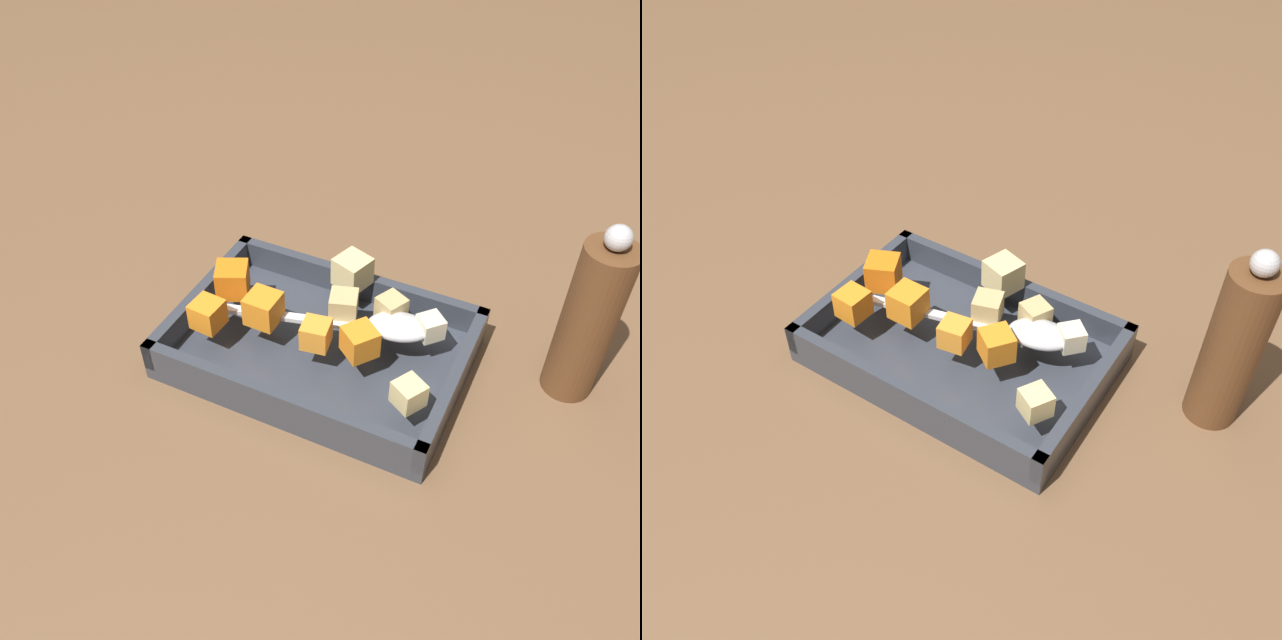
{
  "view_description": "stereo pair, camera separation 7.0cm",
  "coord_description": "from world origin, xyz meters",
  "views": [
    {
      "loc": [
        0.23,
        -0.44,
        0.54
      ],
      "look_at": [
        0.01,
        0.02,
        0.06
      ],
      "focal_mm": 38.72,
      "sensor_mm": 36.0,
      "label": 1
    },
    {
      "loc": [
        0.3,
        -0.41,
        0.54
      ],
      "look_at": [
        0.01,
        0.02,
        0.06
      ],
      "focal_mm": 38.72,
      "sensor_mm": 36.0,
      "label": 2
    }
  ],
  "objects": [
    {
      "name": "ground_plane",
      "position": [
        0.0,
        0.0,
        0.0
      ],
      "size": [
        4.0,
        4.0,
        0.0
      ],
      "primitive_type": "plane",
      "color": "brown"
    },
    {
      "name": "baking_dish",
      "position": [
        0.01,
        0.02,
        0.01
      ],
      "size": [
        0.3,
        0.21,
        0.05
      ],
      "color": "#333842",
      "rests_on": "ground_plane"
    },
    {
      "name": "carrot_chunk_corner_se",
      "position": [
        -0.1,
        0.02,
        0.06
      ],
      "size": [
        0.04,
        0.04,
        0.03
      ],
      "primitive_type": "cube",
      "rotation": [
        0.0,
        0.0,
        0.44
      ],
      "color": "orange",
      "rests_on": "baking_dish"
    },
    {
      "name": "carrot_chunk_rim_edge",
      "position": [
        -0.09,
        -0.03,
        0.06
      ],
      "size": [
        0.03,
        0.03,
        0.03
      ],
      "primitive_type": "cube",
      "rotation": [
        0.0,
        0.0,
        3.07
      ],
      "color": "orange",
      "rests_on": "baking_dish"
    },
    {
      "name": "carrot_chunk_corner_ne",
      "position": [
        0.06,
        0.0,
        0.06
      ],
      "size": [
        0.04,
        0.04,
        0.03
      ],
      "primitive_type": "cube",
      "rotation": [
        0.0,
        0.0,
        4.06
      ],
      "color": "orange",
      "rests_on": "baking_dish"
    },
    {
      "name": "carrot_chunk_front_center",
      "position": [
        -0.04,
        0.0,
        0.06
      ],
      "size": [
        0.03,
        0.03,
        0.03
      ],
      "primitive_type": "cube",
      "rotation": [
        0.0,
        0.0,
        4.69
      ],
      "color": "orange",
      "rests_on": "baking_dish"
    },
    {
      "name": "carrot_chunk_corner_nw",
      "position": [
        0.02,
        -0.01,
        0.06
      ],
      "size": [
        0.03,
        0.03,
        0.03
      ],
      "primitive_type": "cube",
      "rotation": [
        0.0,
        0.0,
        0.16
      ],
      "color": "orange",
      "rests_on": "baking_dish"
    },
    {
      "name": "potato_chunk_under_handle",
      "position": [
        0.07,
        0.06,
        0.06
      ],
      "size": [
        0.03,
        0.03,
        0.03
      ],
      "primitive_type": "cube",
      "rotation": [
        0.0,
        0.0,
        5.82
      ],
      "color": "tan",
      "rests_on": "baking_dish"
    },
    {
      "name": "potato_chunk_corner_sw",
      "position": [
        0.12,
        0.05,
        0.06
      ],
      "size": [
        0.03,
        0.03,
        0.02
      ],
      "primitive_type": "cube",
      "rotation": [
        0.0,
        0.0,
        0.82
      ],
      "color": "beige",
      "rests_on": "baking_dish"
    },
    {
      "name": "potato_chunk_heap_side",
      "position": [
        0.13,
        -0.04,
        0.06
      ],
      "size": [
        0.03,
        0.03,
        0.03
      ],
      "primitive_type": "cube",
      "rotation": [
        0.0,
        0.0,
        1.04
      ],
      "color": "#E0CC89",
      "rests_on": "baking_dish"
    },
    {
      "name": "potato_chunk_heap_top",
      "position": [
        0.03,
        0.04,
        0.06
      ],
      "size": [
        0.04,
        0.04,
        0.03
      ],
      "primitive_type": "cube",
      "rotation": [
        0.0,
        0.0,
        3.45
      ],
      "color": "tan",
      "rests_on": "baking_dish"
    },
    {
      "name": "potato_chunk_mid_right",
      "position": [
        0.01,
        0.09,
        0.06
      ],
      "size": [
        0.04,
        0.04,
        0.03
      ],
      "primitive_type": "cube",
      "rotation": [
        0.0,
        0.0,
        2.82
      ],
      "color": "#E0CC89",
      "rests_on": "baking_dish"
    },
    {
      "name": "serving_spoon",
      "position": [
        0.08,
        0.04,
        0.06
      ],
      "size": [
        0.22,
        0.08,
        0.02
      ],
      "rotation": [
        0.0,
        0.0,
        3.39
      ],
      "color": "silver",
      "rests_on": "baking_dish"
    },
    {
      "name": "pepper_mill",
      "position": [
        0.26,
        0.09,
        0.09
      ],
      "size": [
        0.05,
        0.05,
        0.2
      ],
      "color": "brown",
      "rests_on": "ground_plane"
    }
  ]
}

